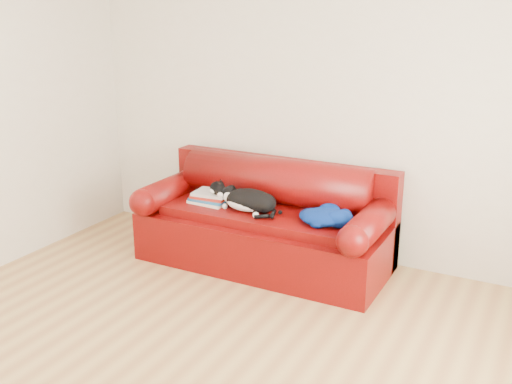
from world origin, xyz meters
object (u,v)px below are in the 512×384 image
(cat, at_px, (249,201))
(blanket, at_px, (325,216))
(book_stack, at_px, (211,197))
(sofa_base, at_px, (264,238))

(cat, bearing_deg, blanket, 8.86)
(cat, bearing_deg, book_stack, 179.88)
(sofa_base, height_order, cat, cat)
(sofa_base, relative_size, book_stack, 6.07)
(sofa_base, bearing_deg, book_stack, -172.59)
(sofa_base, distance_m, blanket, 0.67)
(book_stack, distance_m, blanket, 1.06)
(book_stack, xyz_separation_m, cat, (0.40, -0.05, 0.04))
(book_stack, xyz_separation_m, blanket, (1.06, -0.02, 0.01))
(sofa_base, relative_size, cat, 3.26)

